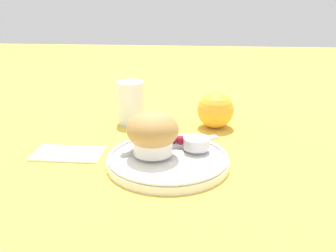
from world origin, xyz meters
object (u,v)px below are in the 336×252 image
at_px(muffin, 153,133).
at_px(orange_fruit, 215,110).
at_px(butter_knife, 171,144).
at_px(juice_glass, 131,103).

height_order(muffin, orange_fruit, muffin).
bearing_deg(orange_fruit, butter_knife, -118.03).
distance_m(butter_knife, juice_glass, 0.20).
bearing_deg(orange_fruit, muffin, -119.84).
xyz_separation_m(butter_knife, juice_glass, (-0.11, 0.17, 0.03)).
bearing_deg(orange_fruit, juice_glass, 175.84).
relative_size(muffin, orange_fruit, 1.11).
height_order(orange_fruit, juice_glass, juice_glass).
xyz_separation_m(muffin, butter_knife, (0.03, 0.04, -0.03)).
bearing_deg(butter_knife, juice_glass, 93.39).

